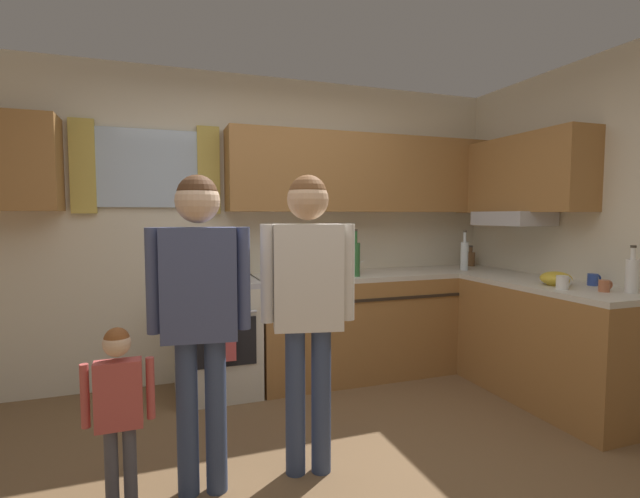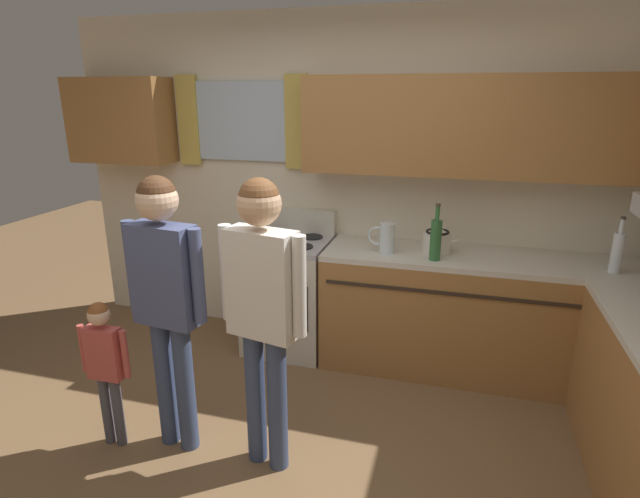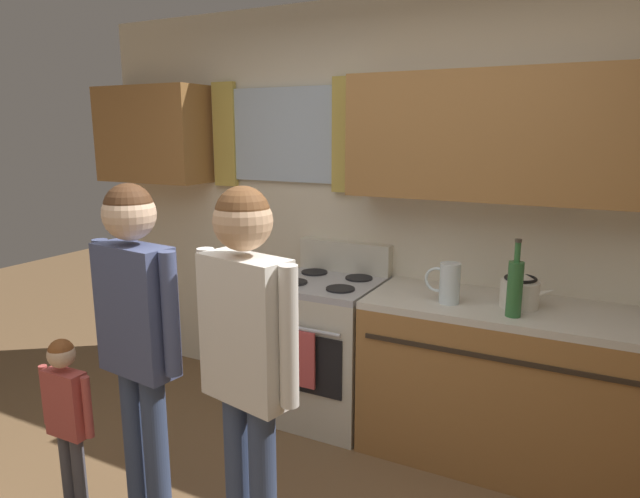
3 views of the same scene
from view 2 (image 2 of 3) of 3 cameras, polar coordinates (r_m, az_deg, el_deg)
The scene contains 11 objects.
ground_plane at distance 2.96m, azimuth -6.62°, elevation -25.39°, with size 12.00×12.00×0.00m, color brown.
back_wall_unit at distance 3.92m, azimuth 4.17°, elevation 9.81°, with size 4.60×0.42×2.60m.
kitchen_counter_run at distance 3.56m, azimuth 23.66°, elevation -10.08°, with size 2.34×2.03×0.90m.
stove_oven at distance 4.05m, azimuth -3.56°, elevation -4.91°, with size 0.63×0.67×1.10m.
bottle_tall_clear at distance 3.69m, azimuth 30.75°, elevation -0.24°, with size 0.07×0.07×0.37m.
bottle_wine_green at distance 3.50m, azimuth 13.04°, elevation 1.15°, with size 0.08×0.08×0.39m.
stovetop_kettle at distance 3.68m, azimuth 13.21°, elevation 1.03°, with size 0.27×0.20×0.21m.
water_pitcher at distance 3.60m, azimuth 7.53°, elevation 1.28°, with size 0.19×0.11×0.22m.
adult_holding_child at distance 2.83m, azimuth -17.19°, elevation -3.97°, with size 0.50×0.22×1.60m.
adult_in_plaid at distance 2.57m, azimuth -6.57°, elevation -5.21°, with size 0.49×0.23×1.62m.
small_child at distance 3.14m, azimuth -23.29°, elevation -11.33°, with size 0.31×0.12×0.91m.
Camera 2 is at (0.88, -1.99, 2.00)m, focal length 28.11 mm.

